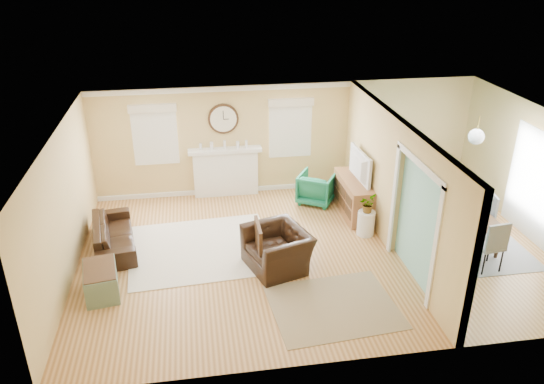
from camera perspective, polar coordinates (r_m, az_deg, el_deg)
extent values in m
plane|color=#97602E|center=(10.46, 4.62, -6.36)|extent=(9.00, 9.00, 0.00)
cube|color=tan|center=(12.56, 1.70, 5.84)|extent=(9.00, 0.02, 2.60)
cube|color=tan|center=(7.35, 10.37, -9.74)|extent=(9.00, 0.02, 2.60)
cube|color=tan|center=(9.86, -21.47, -1.63)|extent=(0.02, 6.00, 2.60)
cube|color=tan|center=(11.70, 26.84, 1.54)|extent=(0.02, 6.00, 2.60)
cube|color=white|center=(9.37, 5.17, 7.32)|extent=(9.00, 6.00, 0.02)
cube|color=tan|center=(11.48, 10.56, 3.52)|extent=(0.12, 3.20, 2.60)
cube|color=tan|center=(8.29, 19.18, -6.47)|extent=(0.12, 1.00, 2.60)
cube|color=tan|center=(8.94, 16.21, 4.17)|extent=(0.12, 1.80, 0.40)
cube|color=white|center=(10.17, 12.96, -0.86)|extent=(0.04, 0.12, 2.20)
cube|color=white|center=(8.74, 17.14, -5.97)|extent=(0.04, 0.12, 2.20)
cube|color=white|center=(8.99, 15.65, 2.96)|extent=(0.04, 1.92, 0.12)
cube|color=#85CCBF|center=(10.31, 13.40, 0.67)|extent=(0.02, 6.00, 2.60)
cube|color=white|center=(12.54, -5.00, 2.05)|extent=(1.50, 0.24, 1.10)
cube|color=white|center=(12.30, -5.09, 4.49)|extent=(1.70, 0.30, 0.08)
cube|color=black|center=(12.66, -5.03, 2.02)|extent=(0.85, 0.02, 0.75)
cube|color=gold|center=(12.59, -4.98, 1.49)|extent=(0.85, 0.02, 0.62)
cylinder|color=#4B321E|center=(12.18, -5.26, 7.85)|extent=(0.70, 0.06, 0.70)
cylinder|color=silver|center=(12.15, -5.25, 7.80)|extent=(0.60, 0.01, 0.60)
cube|color=black|center=(12.11, -5.27, 8.25)|extent=(0.02, 0.01, 0.20)
cube|color=black|center=(12.15, -4.96, 7.81)|extent=(0.12, 0.01, 0.02)
cube|color=white|center=(12.29, -12.47, 6.04)|extent=(0.90, 0.03, 1.30)
cube|color=white|center=(12.26, -12.48, 6.00)|extent=(1.00, 0.04, 1.40)
cube|color=beige|center=(12.04, -12.76, 8.77)|extent=(1.05, 0.10, 0.18)
cube|color=white|center=(12.47, 1.96, 6.91)|extent=(0.90, 0.03, 1.30)
cube|color=white|center=(12.44, 1.98, 6.86)|extent=(1.00, 0.04, 1.40)
cube|color=beige|center=(12.22, 2.06, 9.61)|extent=(1.05, 0.10, 0.18)
cube|color=white|center=(11.76, 26.53, 0.64)|extent=(0.03, 1.60, 2.10)
cube|color=white|center=(11.74, 26.41, 0.63)|extent=(0.03, 1.70, 2.20)
cylinder|color=gold|center=(10.53, 21.32, 6.85)|extent=(0.02, 0.02, 0.30)
sphere|color=white|center=(10.60, 21.11, 5.58)|extent=(0.30, 0.30, 0.30)
cube|color=beige|center=(10.59, -7.64, -6.05)|extent=(2.92, 2.58, 0.01)
cube|color=#96845E|center=(9.03, 6.63, -12.13)|extent=(2.17, 1.83, 0.01)
cube|color=gray|center=(11.51, 19.20, -4.64)|extent=(2.26, 2.82, 0.01)
imported|color=black|center=(10.88, -16.67, -4.41)|extent=(1.02, 1.98, 0.55)
imported|color=black|center=(9.77, 0.58, -6.17)|extent=(1.32, 1.41, 0.75)
imported|color=#1C6B4B|center=(12.23, 4.82, 0.44)|extent=(1.06, 1.07, 0.72)
cube|color=slate|center=(9.60, -17.90, -9.11)|extent=(0.67, 0.95, 0.49)
cube|color=#4B321E|center=(9.46, -18.10, -7.83)|extent=(0.64, 0.91, 0.02)
cube|color=brown|center=(11.81, 8.79, -0.48)|extent=(0.52, 1.56, 0.80)
cube|color=#4B321E|center=(11.27, 8.25, -0.90)|extent=(0.01, 0.42, 0.22)
cube|color=#4B321E|center=(11.39, 8.16, -2.12)|extent=(0.01, 0.42, 0.22)
cube|color=#4B321E|center=(11.68, 7.60, 0.10)|extent=(0.01, 0.42, 0.22)
cube|color=#4B321E|center=(11.79, 7.53, -1.09)|extent=(0.01, 0.42, 0.22)
cube|color=#4B321E|center=(12.08, 7.00, 1.02)|extent=(0.01, 0.42, 0.22)
cube|color=#4B321E|center=(12.20, 6.93, -0.13)|extent=(0.01, 0.42, 0.22)
imported|color=black|center=(11.51, 8.93, 2.80)|extent=(0.21, 1.16, 0.66)
cylinder|color=white|center=(11.04, 10.06, -3.32)|extent=(0.35, 0.35, 0.52)
imported|color=#337F33|center=(10.84, 10.24, -1.24)|extent=(0.43, 0.44, 0.37)
imported|color=#4B321E|center=(11.36, 19.42, -3.24)|extent=(1.05, 1.86, 0.65)
cube|color=gray|center=(12.11, 17.31, -0.57)|extent=(0.47, 0.47, 0.05)
cube|color=gray|center=(12.01, 17.45, 0.46)|extent=(0.40, 0.12, 0.48)
cylinder|color=black|center=(12.41, 17.36, -1.11)|extent=(0.03, 0.03, 0.40)
cylinder|color=black|center=(12.18, 18.23, -1.75)|extent=(0.03, 0.03, 0.40)
cylinder|color=black|center=(12.23, 16.12, -1.33)|extent=(0.03, 0.03, 0.40)
cylinder|color=black|center=(12.00, 16.97, -1.99)|extent=(0.03, 0.03, 0.40)
cube|color=gray|center=(10.44, 22.28, -5.36)|extent=(0.49, 0.49, 0.05)
cube|color=gray|center=(10.31, 22.52, -4.07)|extent=(0.45, 0.10, 0.54)
cylinder|color=black|center=(10.34, 21.80, -7.23)|extent=(0.03, 0.03, 0.45)
cylinder|color=black|center=(10.59, 20.68, -6.25)|extent=(0.03, 0.03, 0.45)
cylinder|color=black|center=(10.55, 23.42, -6.87)|extent=(0.03, 0.03, 0.45)
cylinder|color=black|center=(10.79, 22.28, -5.92)|extent=(0.03, 0.03, 0.45)
cube|color=white|center=(11.06, 16.01, -3.05)|extent=(0.43, 0.43, 0.05)
cube|color=white|center=(10.96, 16.15, -2.00)|extent=(0.10, 0.38, 0.45)
cylinder|color=black|center=(11.19, 14.80, -3.80)|extent=(0.03, 0.03, 0.38)
cylinder|color=black|center=(11.35, 16.13, -3.55)|extent=(0.03, 0.03, 0.38)
cylinder|color=black|center=(10.97, 15.62, -4.53)|extent=(0.03, 0.03, 0.38)
cylinder|color=black|center=(11.13, 16.96, -4.27)|extent=(0.03, 0.03, 0.38)
cube|color=gray|center=(11.64, 21.74, -2.40)|extent=(0.45, 0.45, 0.05)
cube|color=gray|center=(11.54, 21.92, -1.37)|extent=(0.11, 0.39, 0.47)
cylinder|color=black|center=(11.67, 22.55, -3.72)|extent=(0.03, 0.03, 0.39)
cylinder|color=black|center=(11.55, 21.10, -3.76)|extent=(0.03, 0.03, 0.39)
cylinder|color=black|center=(11.93, 22.02, -2.99)|extent=(0.03, 0.03, 0.39)
cylinder|color=black|center=(11.81, 20.60, -3.02)|extent=(0.03, 0.03, 0.39)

